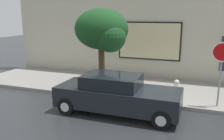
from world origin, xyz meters
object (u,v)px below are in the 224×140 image
object	(u,v)px
parked_car	(117,94)
street_tree	(103,31)
fire_hydrant	(176,89)
stop_sign	(222,62)

from	to	relation	value
parked_car	street_tree	size ratio (longest dim) A/B	1.21
fire_hydrant	stop_sign	world-z (taller)	stop_sign
street_tree	stop_sign	xyz separation A→B (m)	(4.95, -0.31, -1.01)
street_tree	stop_sign	world-z (taller)	street_tree
parked_car	stop_sign	distance (m)	4.15
street_tree	stop_sign	bearing A→B (deg)	-3.63
street_tree	fire_hydrant	bearing A→B (deg)	3.25
fire_hydrant	stop_sign	bearing A→B (deg)	-17.07
street_tree	stop_sign	size ratio (longest dim) A/B	1.51
parked_car	stop_sign	bearing A→B (deg)	24.15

